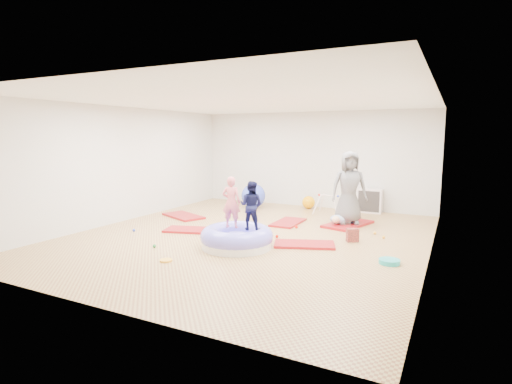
% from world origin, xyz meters
% --- Properties ---
extents(room, '(7.01, 8.01, 2.81)m').
position_xyz_m(room, '(0.00, 0.00, 1.40)').
color(room, tan).
rests_on(room, ground).
extents(gym_mat_front_left, '(1.26, 0.88, 0.05)m').
position_xyz_m(gym_mat_front_left, '(-1.36, -0.20, 0.02)').
color(gym_mat_front_left, '#9C240A').
rests_on(gym_mat_front_left, ground).
extents(gym_mat_mid_left, '(1.36, 1.04, 0.05)m').
position_xyz_m(gym_mat_mid_left, '(-2.47, 0.98, 0.03)').
color(gym_mat_mid_left, '#9C240A').
rests_on(gym_mat_mid_left, ground).
extents(gym_mat_center_back, '(0.57, 1.12, 0.05)m').
position_xyz_m(gym_mat_center_back, '(0.27, 1.50, 0.02)').
color(gym_mat_center_back, '#9C240A').
rests_on(gym_mat_center_back, ground).
extents(gym_mat_right, '(1.28, 0.94, 0.05)m').
position_xyz_m(gym_mat_right, '(1.30, -0.20, 0.02)').
color(gym_mat_right, '#9C240A').
rests_on(gym_mat_right, ground).
extents(gym_mat_rear_right, '(1.03, 1.48, 0.06)m').
position_xyz_m(gym_mat_rear_right, '(1.61, 1.94, 0.03)').
color(gym_mat_rear_right, '#9C240A').
rests_on(gym_mat_rear_right, ground).
extents(inflatable_cushion, '(1.38, 1.38, 0.44)m').
position_xyz_m(inflatable_cushion, '(0.19, -0.88, 0.17)').
color(inflatable_cushion, white).
rests_on(inflatable_cushion, ground).
extents(child_pink, '(0.40, 0.31, 0.99)m').
position_xyz_m(child_pink, '(0.03, -0.80, 0.89)').
color(child_pink, '#F06C73').
rests_on(child_pink, inflatable_cushion).
extents(child_navy, '(0.47, 0.38, 0.92)m').
position_xyz_m(child_navy, '(0.45, -0.79, 0.86)').
color(child_navy, black).
rests_on(child_navy, inflatable_cushion).
extents(adult_caregiver, '(0.98, 0.86, 1.70)m').
position_xyz_m(adult_caregiver, '(1.62, 1.92, 0.90)').
color(adult_caregiver, '#5A5A5D').
rests_on(adult_caregiver, gym_mat_rear_right).
extents(infant, '(0.37, 0.38, 0.22)m').
position_xyz_m(infant, '(1.42, 1.70, 0.17)').
color(infant, '#95A7CB').
rests_on(infant, gym_mat_rear_right).
extents(ball_pit_balls, '(5.09, 3.64, 0.07)m').
position_xyz_m(ball_pit_balls, '(0.28, 0.46, 0.03)').
color(ball_pit_balls, red).
rests_on(ball_pit_balls, ground).
extents(exercise_ball_blue, '(0.71, 0.71, 0.71)m').
position_xyz_m(exercise_ball_blue, '(-1.46, 3.02, 0.35)').
color(exercise_ball_blue, blue).
rests_on(exercise_ball_blue, ground).
extents(exercise_ball_orange, '(0.37, 0.37, 0.37)m').
position_xyz_m(exercise_ball_orange, '(0.05, 3.60, 0.19)').
color(exercise_ball_orange, '#F9A200').
rests_on(exercise_ball_orange, ground).
extents(infant_play_gym, '(0.69, 0.66, 0.53)m').
position_xyz_m(infant_play_gym, '(0.81, 3.02, 0.35)').
color(infant_play_gym, silver).
rests_on(infant_play_gym, ground).
extents(cube_shelf, '(0.66, 0.33, 0.66)m').
position_xyz_m(cube_shelf, '(1.75, 3.79, 0.33)').
color(cube_shelf, silver).
rests_on(cube_shelf, ground).
extents(balance_disc, '(0.34, 0.34, 0.08)m').
position_xyz_m(balance_disc, '(2.93, -0.61, 0.04)').
color(balance_disc, '#1DA8AA').
rests_on(balance_disc, ground).
extents(backpack, '(0.27, 0.24, 0.27)m').
position_xyz_m(backpack, '(2.05, 0.51, 0.13)').
color(backpack, '#BF392D').
rests_on(backpack, ground).
extents(yellow_toy, '(0.21, 0.21, 0.03)m').
position_xyz_m(yellow_toy, '(-0.46, -2.17, 0.02)').
color(yellow_toy, yellow).
rests_on(yellow_toy, ground).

